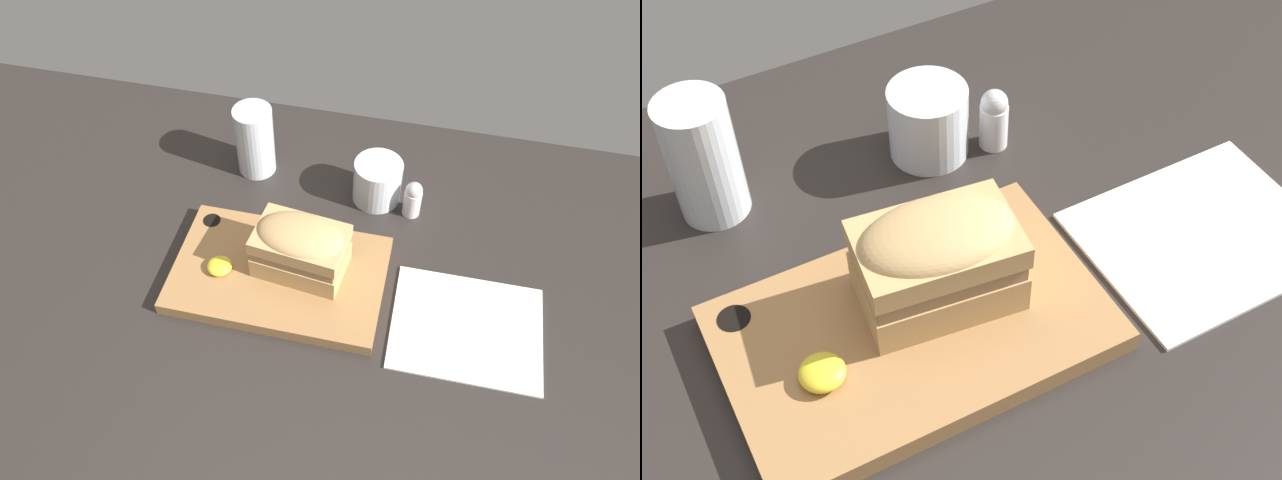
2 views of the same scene
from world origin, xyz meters
TOP-DOWN VIEW (x-y plane):
  - dining_table at (0.00, 0.00)cm, footprint 158.41×92.32cm
  - serving_board at (-6.40, 5.76)cm, footprint 31.83×20.12cm
  - sandwich at (-3.17, 7.16)cm, footprint 14.09×9.97cm
  - mustard_dollop at (-15.04, 4.02)cm, footprint 3.80×3.80cm
  - water_glass at (-16.39, 28.29)cm, footprint 6.58×6.58cm
  - wine_glass at (5.28, 25.84)cm, footprint 8.04×8.04cm
  - napkin at (22.31, 3.14)cm, footprint 21.66×17.93cm
  - salt_shaker at (11.51, 23.60)cm, footprint 2.92×2.92cm

SIDE VIEW (x-z plane):
  - dining_table at x=0.00cm, z-range 0.00..2.00cm
  - napkin at x=22.31cm, z-range 2.00..2.40cm
  - serving_board at x=-6.40cm, z-range 1.98..4.18cm
  - mustard_dollop at x=-15.04cm, z-range 4.15..5.67cm
  - wine_glass at x=5.28cm, z-range 1.60..9.22cm
  - salt_shaker at x=11.51cm, z-range 2.05..8.81cm
  - water_glass at x=-16.39cm, z-range 1.15..13.90cm
  - sandwich at x=-3.17cm, z-range 4.49..13.63cm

